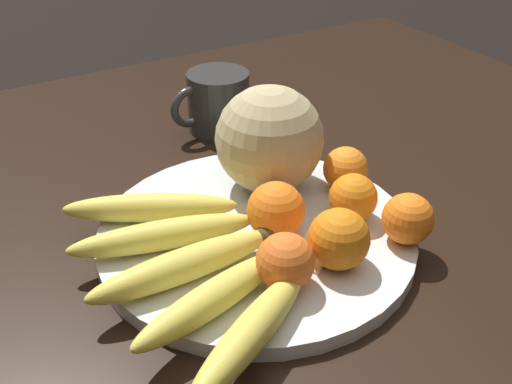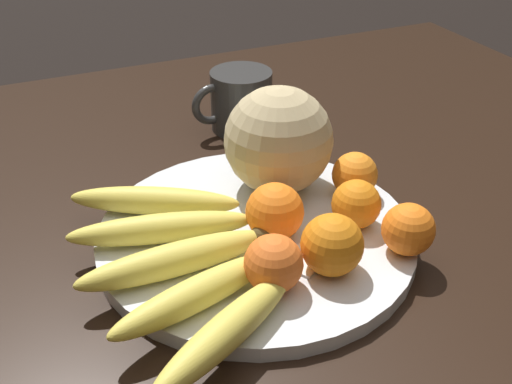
{
  "view_description": "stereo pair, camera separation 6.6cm",
  "coord_description": "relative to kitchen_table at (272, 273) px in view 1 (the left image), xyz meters",
  "views": [
    {
      "loc": [
        -0.32,
        -0.51,
        1.18
      ],
      "look_at": [
        -0.04,
        -0.03,
        0.82
      ],
      "focal_mm": 42.0,
      "sensor_mm": 36.0,
      "label": 1
    },
    {
      "loc": [
        -0.27,
        -0.54,
        1.18
      ],
      "look_at": [
        -0.04,
        -0.03,
        0.82
      ],
      "focal_mm": 42.0,
      "sensor_mm": 36.0,
      "label": 2
    }
  ],
  "objects": [
    {
      "name": "orange_back_left",
      "position": [
        0.09,
        -0.13,
        0.13
      ],
      "size": [
        0.06,
        0.06,
        0.06
      ],
      "color": "orange",
      "rests_on": "fruit_bowl"
    },
    {
      "name": "banana_bunch",
      "position": [
        -0.14,
        -0.07,
        0.12
      ],
      "size": [
        0.21,
        0.35,
        0.04
      ],
      "rotation": [
        0.0,
        0.0,
        3.15
      ],
      "color": "#473819",
      "rests_on": "fruit_bowl"
    },
    {
      "name": "orange_top_small",
      "position": [
        -0.07,
        -0.13,
        0.14
      ],
      "size": [
        0.06,
        0.06,
        0.06
      ],
      "color": "orange",
      "rests_on": "fruit_bowl"
    },
    {
      "name": "ceramic_mug",
      "position": [
        0.05,
        0.25,
        0.13
      ],
      "size": [
        0.13,
        0.09,
        0.09
      ],
      "rotation": [
        0.0,
        0.0,
        3.25
      ],
      "color": "#2D2D2D",
      "rests_on": "kitchen_table"
    },
    {
      "name": "kitchen_table",
      "position": [
        0.0,
        0.0,
        0.0
      ],
      "size": [
        1.36,
        1.17,
        0.75
      ],
      "color": "black",
      "rests_on": "ground_plane"
    },
    {
      "name": "fruit_bowl",
      "position": [
        -0.04,
        -0.03,
        0.1
      ],
      "size": [
        0.36,
        0.36,
        0.02
      ],
      "color": "silver",
      "rests_on": "kitchen_table"
    },
    {
      "name": "melon",
      "position": [
        0.02,
        0.04,
        0.17
      ],
      "size": [
        0.13,
        0.13,
        0.13
      ],
      "color": "tan",
      "rests_on": "fruit_bowl"
    },
    {
      "name": "orange_front_right",
      "position": [
        0.1,
        -0.01,
        0.13
      ],
      "size": [
        0.06,
        0.06,
        0.06
      ],
      "color": "orange",
      "rests_on": "fruit_bowl"
    },
    {
      "name": "orange_back_right",
      "position": [
        0.0,
        -0.13,
        0.14
      ],
      "size": [
        0.07,
        0.07,
        0.07
      ],
      "color": "orange",
      "rests_on": "fruit_bowl"
    },
    {
      "name": "produce_tag",
      "position": [
        -0.0,
        -0.09,
        0.11
      ],
      "size": [
        0.09,
        0.08,
        0.0
      ],
      "rotation": [
        0.0,
        0.0,
        0.61
      ],
      "color": "white",
      "rests_on": "fruit_bowl"
    },
    {
      "name": "orange_front_left",
      "position": [
        0.07,
        -0.07,
        0.13
      ],
      "size": [
        0.06,
        0.06,
        0.06
      ],
      "color": "orange",
      "rests_on": "fruit_bowl"
    },
    {
      "name": "orange_mid_center",
      "position": [
        -0.03,
        -0.05,
        0.14
      ],
      "size": [
        0.07,
        0.07,
        0.07
      ],
      "color": "orange",
      "rests_on": "fruit_bowl"
    }
  ]
}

